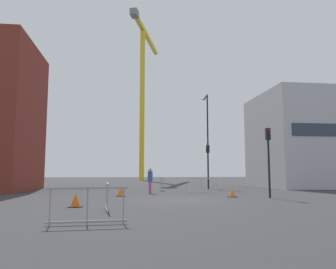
{
  "coord_description": "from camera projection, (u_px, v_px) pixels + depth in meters",
  "views": [
    {
      "loc": [
        -2.67,
        -17.65,
        1.52
      ],
      "look_at": [
        0.0,
        3.86,
        3.97
      ],
      "focal_mm": 35.35,
      "sensor_mm": 36.0,
      "label": 1
    }
  ],
  "objects": [
    {
      "name": "streetlamp_tall",
      "position": [
        207.0,
        134.0,
        32.27
      ],
      "size": [
        0.44,
        1.8,
        9.08
      ],
      "color": "black",
      "rests_on": "ground"
    },
    {
      "name": "safety_barrier_rear",
      "position": [
        201.0,
        185.0,
        23.76
      ],
      "size": [
        2.35,
        0.23,
        1.08
      ],
      "color": "#B2B5BA",
      "rests_on": "ground"
    },
    {
      "name": "traffic_light_near",
      "position": [
        268.0,
        151.0,
        19.56
      ],
      "size": [
        0.26,
        0.38,
        4.11
      ],
      "color": "black",
      "rests_on": "ground"
    },
    {
      "name": "traffic_light_median",
      "position": [
        208.0,
        159.0,
        29.52
      ],
      "size": [
        0.35,
        0.39,
        3.92
      ],
      "color": "black",
      "rests_on": "ground"
    },
    {
      "name": "construction_crane",
      "position": [
        143.0,
        78.0,
        61.48
      ],
      "size": [
        6.47,
        19.62,
        28.79
      ],
      "color": "yellow",
      "rests_on": "ground"
    },
    {
      "name": "office_block",
      "position": [
        306.0,
        141.0,
        33.61
      ],
      "size": [
        9.46,
        9.6,
        9.35
      ],
      "color": "#B7B7BC",
      "rests_on": "ground"
    },
    {
      "name": "safety_barrier_right_run",
      "position": [
        107.0,
        196.0,
        13.09
      ],
      "size": [
        0.24,
        2.02,
        1.08
      ],
      "color": "#9EA0A5",
      "rests_on": "ground"
    },
    {
      "name": "traffic_cone_striped",
      "position": [
        121.0,
        192.0,
        20.74
      ],
      "size": [
        0.6,
        0.6,
        0.61
      ],
      "color": "black",
      "rests_on": "ground"
    },
    {
      "name": "safety_barrier_left_run",
      "position": [
        87.0,
        205.0,
        9.49
      ],
      "size": [
        2.29,
        0.22,
        1.08
      ],
      "color": "gray",
      "rests_on": "ground"
    },
    {
      "name": "traffic_cone_by_barrier",
      "position": [
        233.0,
        193.0,
        20.0
      ],
      "size": [
        0.52,
        0.52,
        0.52
      ],
      "color": "black",
      "rests_on": "ground"
    },
    {
      "name": "traffic_cone_orange",
      "position": [
        75.0,
        201.0,
        14.33
      ],
      "size": [
        0.58,
        0.58,
        0.58
      ],
      "color": "black",
      "rests_on": "ground"
    },
    {
      "name": "ground",
      "position": [
        177.0,
        201.0,
        17.56
      ],
      "size": [
        160.0,
        160.0,
        0.0
      ],
      "primitive_type": "plane",
      "color": "#333335"
    },
    {
      "name": "pedestrian_walking",
      "position": [
        150.0,
        179.0,
        23.33
      ],
      "size": [
        0.34,
        0.34,
        1.79
      ],
      "color": "#D14C8C",
      "rests_on": "ground"
    },
    {
      "name": "safety_barrier_front",
      "position": [
        162.0,
        184.0,
        26.15
      ],
      "size": [
        0.14,
        1.86,
        1.08
      ],
      "color": "gray",
      "rests_on": "ground"
    }
  ]
}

